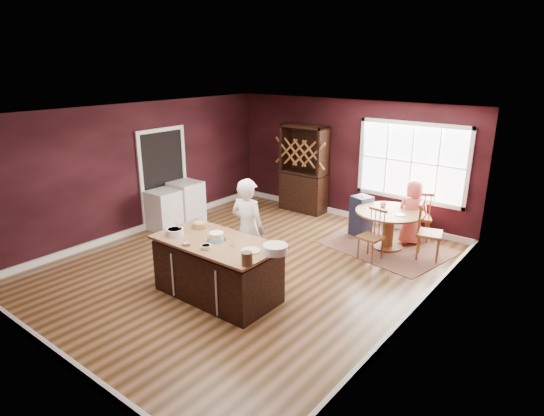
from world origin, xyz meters
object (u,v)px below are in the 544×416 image
at_px(dining_table, 389,222).
at_px(toddler, 363,197).
at_px(chair_east, 430,231).
at_px(washer, 164,210).
at_px(seated_woman, 412,212).
at_px(kitchen_island, 217,270).
at_px(baker, 248,230).
at_px(high_chair, 361,215).
at_px(hutch, 304,169).
at_px(layer_cake, 216,237).
at_px(chair_south, 371,235).
at_px(chair_north, 419,215).
at_px(dryer, 186,202).

xyz_separation_m(dining_table, toddler, (-0.75, 0.35, 0.28)).
xyz_separation_m(chair_east, washer, (-5.05, -2.01, -0.11)).
bearing_deg(chair_east, seated_woman, 31.71).
xyz_separation_m(kitchen_island, washer, (-2.99, 1.39, -0.01)).
height_order(baker, toddler, baker).
distance_m(high_chair, hutch, 2.08).
bearing_deg(chair_east, hutch, 60.25).
distance_m(layer_cake, washer, 3.34).
bearing_deg(seated_woman, baker, 25.31).
relative_size(seated_woman, hutch, 0.63).
relative_size(chair_south, chair_north, 0.91).
xyz_separation_m(chair_south, hutch, (-2.61, 1.63, 0.56)).
bearing_deg(toddler, chair_east, -13.57).
xyz_separation_m(high_chair, washer, (-3.51, -2.31, -0.01)).
distance_m(dining_table, toddler, 0.87).
bearing_deg(high_chair, baker, -82.49).
height_order(dining_table, high_chair, high_chair).
bearing_deg(kitchen_island, washer, 155.01).
bearing_deg(toddler, dining_table, -25.02).
height_order(chair_south, chair_north, chair_north).
relative_size(layer_cake, high_chair, 0.35).
xyz_separation_m(dining_table, chair_east, (0.81, -0.03, 0.01)).
bearing_deg(dryer, chair_north, 25.37).
bearing_deg(hutch, chair_north, -2.75).
distance_m(chair_south, dryer, 4.28).
xyz_separation_m(layer_cake, dryer, (-2.99, 2.03, -0.52)).
distance_m(layer_cake, seated_woman, 4.22).
bearing_deg(hutch, kitchen_island, -72.47).
relative_size(chair_north, hutch, 0.51).
relative_size(kitchen_island, chair_south, 2.04).
height_order(dining_table, layer_cake, layer_cake).
distance_m(dining_table, seated_woman, 0.57).
relative_size(baker, seated_woman, 1.32).
height_order(kitchen_island, seated_woman, seated_woman).
xyz_separation_m(baker, dryer, (-2.96, 1.28, -0.40)).
distance_m(chair_north, seated_woman, 0.30).
xyz_separation_m(layer_cake, chair_south, (1.24, 2.70, -0.50)).
distance_m(high_chair, washer, 4.20).
height_order(dining_table, hutch, hutch).
bearing_deg(seated_woman, chair_north, -139.41).
bearing_deg(chair_east, layer_cake, 134.22).
xyz_separation_m(kitchen_island, chair_east, (2.06, 3.41, 0.10)).
relative_size(hutch, washer, 2.40).
bearing_deg(chair_south, seated_woman, 86.19).
distance_m(layer_cake, toddler, 3.81).
xyz_separation_m(kitchen_island, seated_woman, (1.51, 3.93, 0.22)).
bearing_deg(baker, chair_north, -119.51).
xyz_separation_m(chair_east, hutch, (-3.43, 0.93, 0.50)).
height_order(toddler, dryer, toddler).
xyz_separation_m(chair_east, dryer, (-5.05, -1.37, -0.08)).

